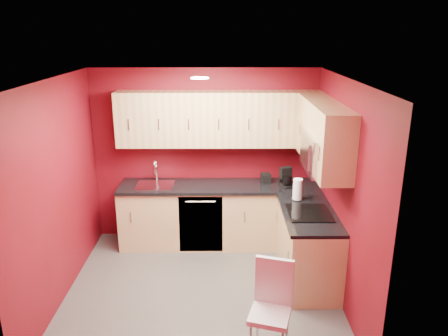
{
  "coord_description": "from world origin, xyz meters",
  "views": [
    {
      "loc": [
        0.25,
        -4.57,
        3.0
      ],
      "look_at": [
        0.27,
        0.55,
        1.36
      ],
      "focal_mm": 35.0,
      "sensor_mm": 36.0,
      "label": 1
    }
  ],
  "objects_px": {
    "dining_chair": "(270,310)",
    "paper_towel": "(298,189)",
    "sink": "(155,182)",
    "coffee_maker": "(287,177)",
    "napkin_holder": "(266,178)",
    "microwave": "(323,153)"
  },
  "relations": [
    {
      "from": "sink",
      "to": "coffee_maker",
      "type": "height_order",
      "value": "sink"
    },
    {
      "from": "coffee_maker",
      "to": "dining_chair",
      "type": "height_order",
      "value": "coffee_maker"
    },
    {
      "from": "microwave",
      "to": "coffee_maker",
      "type": "xyz_separation_m",
      "value": [
        -0.25,
        0.93,
        -0.62
      ]
    },
    {
      "from": "sink",
      "to": "paper_towel",
      "type": "distance_m",
      "value": 1.99
    },
    {
      "from": "microwave",
      "to": "dining_chair",
      "type": "bearing_deg",
      "value": -119.09
    },
    {
      "from": "microwave",
      "to": "coffee_maker",
      "type": "height_order",
      "value": "microwave"
    },
    {
      "from": "sink",
      "to": "microwave",
      "type": "bearing_deg",
      "value": -25.6
    },
    {
      "from": "paper_towel",
      "to": "sink",
      "type": "bearing_deg",
      "value": 163.29
    },
    {
      "from": "microwave",
      "to": "paper_towel",
      "type": "xyz_separation_m",
      "value": [
        -0.19,
        0.43,
        -0.61
      ]
    },
    {
      "from": "napkin_holder",
      "to": "dining_chair",
      "type": "distance_m",
      "value": 2.4
    },
    {
      "from": "coffee_maker",
      "to": "napkin_holder",
      "type": "xyz_separation_m",
      "value": [
        -0.28,
        0.16,
        -0.06
      ]
    },
    {
      "from": "paper_towel",
      "to": "dining_chair",
      "type": "relative_size",
      "value": 0.3
    },
    {
      "from": "coffee_maker",
      "to": "paper_towel",
      "type": "height_order",
      "value": "paper_towel"
    },
    {
      "from": "microwave",
      "to": "dining_chair",
      "type": "xyz_separation_m",
      "value": [
        -0.69,
        -1.25,
        -1.2
      ]
    },
    {
      "from": "coffee_maker",
      "to": "dining_chair",
      "type": "xyz_separation_m",
      "value": [
        -0.45,
        -2.17,
        -0.58
      ]
    },
    {
      "from": "microwave",
      "to": "paper_towel",
      "type": "height_order",
      "value": "microwave"
    },
    {
      "from": "sink",
      "to": "paper_towel",
      "type": "relative_size",
      "value": 1.86
    },
    {
      "from": "paper_towel",
      "to": "napkin_holder",
      "type": "bearing_deg",
      "value": 117.48
    },
    {
      "from": "sink",
      "to": "coffee_maker",
      "type": "relative_size",
      "value": 1.97
    },
    {
      "from": "sink",
      "to": "dining_chair",
      "type": "relative_size",
      "value": 0.57
    },
    {
      "from": "napkin_holder",
      "to": "paper_towel",
      "type": "relative_size",
      "value": 0.48
    },
    {
      "from": "dining_chair",
      "to": "paper_towel",
      "type": "bearing_deg",
      "value": 89.93
    }
  ]
}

